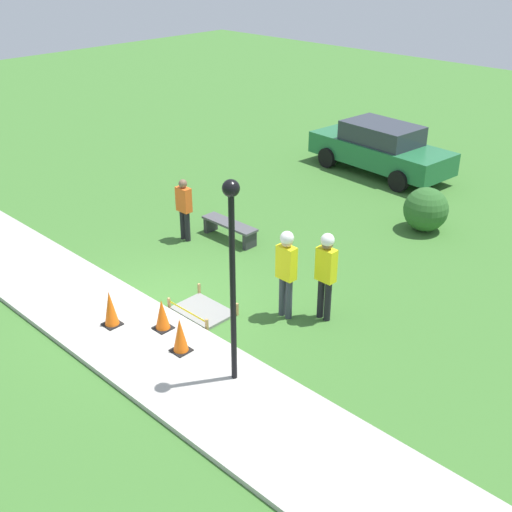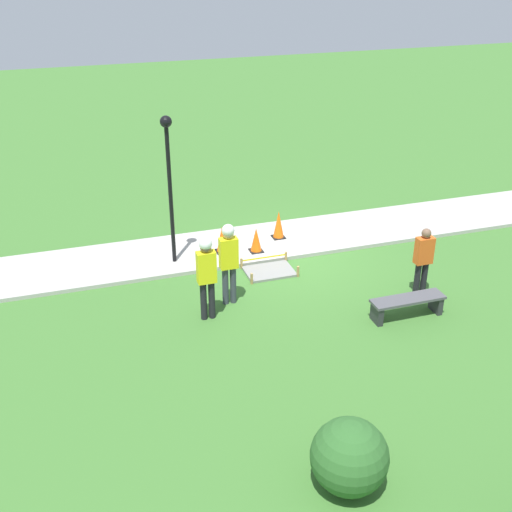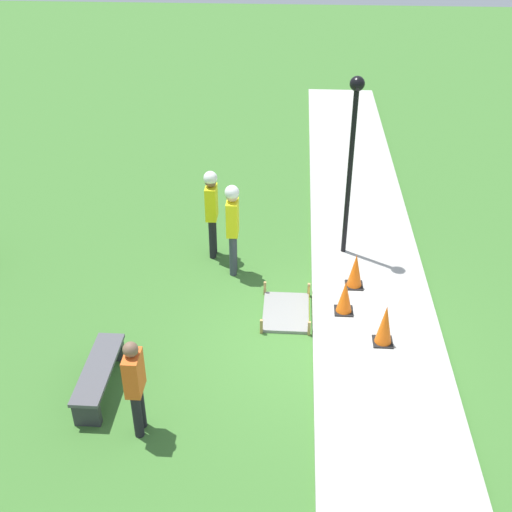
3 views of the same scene
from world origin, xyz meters
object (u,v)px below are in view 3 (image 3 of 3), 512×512
object	(u,v)px
traffic_cone_far_patch	(345,297)
park_bench	(99,374)
traffic_cone_near_patch	(385,325)
worker_supervisor	(212,206)
bystander_in_orange_shirt	(135,383)
worker_assistant	(233,221)
traffic_cone_sidewalk_edge	(355,271)
lamppost_near	(352,142)

from	to	relation	value
traffic_cone_far_patch	park_bench	distance (m)	4.48
traffic_cone_near_patch	park_bench	xyz separation A→B (m)	(-1.33, 4.54, -0.15)
park_bench	worker_supervisor	bearing A→B (deg)	-17.29
traffic_cone_near_patch	bystander_in_orange_shirt	size ratio (longest dim) A/B	0.47
worker_assistant	bystander_in_orange_shirt	xyz separation A→B (m)	(-4.30, 0.96, -0.25)
traffic_cone_near_patch	traffic_cone_far_patch	world-z (taller)	traffic_cone_near_patch
traffic_cone_near_patch	worker_assistant	bearing A→B (deg)	51.89
traffic_cone_near_patch	bystander_in_orange_shirt	distance (m)	4.32
traffic_cone_near_patch	worker_assistant	size ratio (longest dim) A/B	0.40
traffic_cone_near_patch	traffic_cone_sidewalk_edge	size ratio (longest dim) A/B	1.08
park_bench	bystander_in_orange_shirt	distance (m)	1.29
traffic_cone_sidewalk_edge	lamppost_near	size ratio (longest dim) A/B	0.19
traffic_cone_far_patch	worker_supervisor	world-z (taller)	worker_supervisor
traffic_cone_far_patch	lamppost_near	bearing A→B (deg)	-2.70
park_bench	lamppost_near	bearing A→B (deg)	-43.03
park_bench	lamppost_near	size ratio (longest dim) A/B	0.45
worker_assistant	bystander_in_orange_shirt	size ratio (longest dim) A/B	1.17
traffic_cone_far_patch	bystander_in_orange_shirt	world-z (taller)	bystander_in_orange_shirt
worker_supervisor	lamppost_near	world-z (taller)	lamppost_near
traffic_cone_near_patch	worker_assistant	distance (m)	3.59
traffic_cone_far_patch	worker_assistant	bearing A→B (deg)	58.20
park_bench	bystander_in_orange_shirt	xyz separation A→B (m)	(-0.80, -0.81, 0.60)
traffic_cone_far_patch	worker_assistant	size ratio (longest dim) A/B	0.34
bystander_in_orange_shirt	lamppost_near	distance (m)	6.24
worker_supervisor	worker_assistant	distance (m)	0.79
park_bench	worker_supervisor	xyz separation A→B (m)	(4.13, -1.28, 0.85)
worker_assistant	bystander_in_orange_shirt	distance (m)	4.42
traffic_cone_sidewalk_edge	bystander_in_orange_shirt	world-z (taller)	bystander_in_orange_shirt
traffic_cone_far_patch	lamppost_near	world-z (taller)	lamppost_near
traffic_cone_near_patch	traffic_cone_sidewalk_edge	world-z (taller)	traffic_cone_near_patch
traffic_cone_far_patch	worker_assistant	xyz separation A→B (m)	(1.33, 2.15, 0.76)
traffic_cone_sidewalk_edge	worker_assistant	xyz separation A→B (m)	(0.49, 2.39, 0.73)
worker_assistant	traffic_cone_near_patch	bearing A→B (deg)	-128.11
traffic_cone_near_patch	lamppost_near	world-z (taller)	lamppost_near
worker_supervisor	lamppost_near	size ratio (longest dim) A/B	0.52
traffic_cone_near_patch	worker_supervisor	world-z (taller)	worker_supervisor
park_bench	worker_supervisor	size ratio (longest dim) A/B	0.86
worker_supervisor	park_bench	bearing A→B (deg)	162.71
traffic_cone_near_patch	bystander_in_orange_shirt	world-z (taller)	bystander_in_orange_shirt
traffic_cone_sidewalk_edge	worker_assistant	bearing A→B (deg)	78.41
traffic_cone_near_patch	worker_supervisor	distance (m)	4.35
bystander_in_orange_shirt	traffic_cone_sidewalk_edge	bearing A→B (deg)	-41.32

